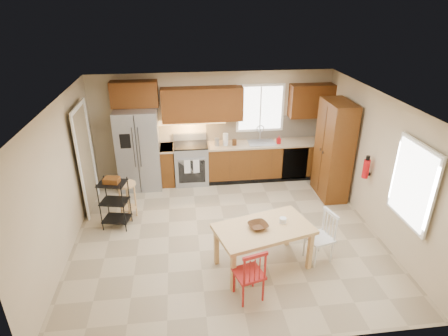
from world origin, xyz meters
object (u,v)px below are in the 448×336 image
dining_table (263,247)px  utility_cart (115,204)px  refrigerator (139,149)px  bar_stool (128,200)px  soap_bottle (279,140)px  pantry (334,150)px  table_jar (283,221)px  chair_white (319,237)px  fire_extinguisher (366,169)px  chair_red (249,273)px  table_bowl (258,228)px  range_stove (191,164)px

dining_table → utility_cart: bearing=134.3°
refrigerator → bar_stool: refrigerator is taller
soap_bottle → pantry: pantry is taller
pantry → utility_cart: bearing=-170.9°
table_jar → chair_white: bearing=-4.0°
fire_extinguisher → chair_red: size_ratio=0.41×
refrigerator → dining_table: refrigerator is taller
refrigerator → soap_bottle: refrigerator is taller
chair_white → table_bowl: size_ratio=2.90×
table_bowl → range_stove: bearing=106.0°
range_stove → chair_red: (0.66, -3.82, -0.02)m
fire_extinguisher → dining_table: 2.56m
utility_cart → table_bowl: bearing=-18.7°
refrigerator → pantry: size_ratio=0.87×
table_jar → bar_stool: bearing=147.7°
fire_extinguisher → chair_white: fire_extinguisher is taller
refrigerator → pantry: 4.23m
range_stove → fire_extinguisher: size_ratio=2.56×
fire_extinguisher → chair_red: 3.16m
pantry → table_bowl: size_ratio=6.94×
table_bowl → chair_white: bearing=2.7°
refrigerator → range_stove: refrigerator is taller
fire_extinguisher → chair_red: (-2.52, -1.79, -0.66)m
table_jar → utility_cart: (-2.83, 1.38, -0.28)m
chair_white → table_bowl: 1.09m
dining_table → utility_cart: (-2.50, 1.47, 0.12)m
refrigerator → chair_white: size_ratio=2.07×
pantry → table_jar: (-1.65, -2.09, -0.28)m
fire_extinguisher → dining_table: (-2.17, -1.14, -0.74)m
range_stove → utility_cart: 2.26m
range_stove → soap_bottle: soap_bottle is taller
fire_extinguisher → dining_table: fire_extinguisher is taller
range_stove → table_jar: (1.33, -3.08, 0.31)m
refrigerator → pantry: pantry is taller
refrigerator → fire_extinguisher: 4.76m
table_bowl → chair_red: bearing=-111.5°
chair_red → table_jar: bearing=32.4°
dining_table → bar_stool: 2.90m
soap_bottle → utility_cart: 3.91m
range_stove → soap_bottle: 2.10m
refrigerator → bar_stool: bearing=-96.3°
fire_extinguisher → table_bowl: 2.56m
refrigerator → chair_red: refrigerator is taller
chair_red → utility_cart: bearing=120.1°
range_stove → chair_red: bearing=-80.3°
refrigerator → dining_table: bearing=-55.3°
range_stove → table_bowl: bearing=-74.0°
fire_extinguisher → bar_stool: size_ratio=0.48×
range_stove → table_jar: 3.37m
range_stove → utility_cart: (-1.50, -1.70, 0.03)m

